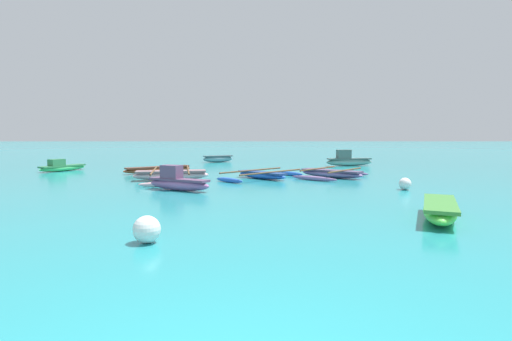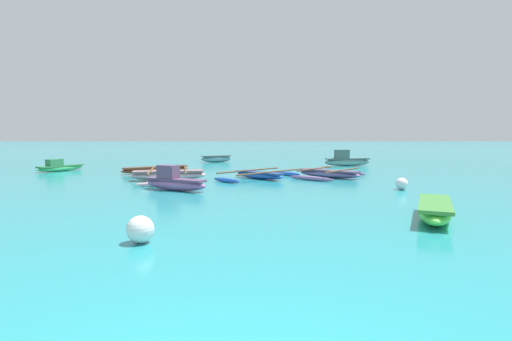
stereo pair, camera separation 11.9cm
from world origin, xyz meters
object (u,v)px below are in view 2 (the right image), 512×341
Objects in this scene: moored_boat_5 at (347,160)px; mooring_buoy_0 at (141,229)px; moored_boat_6 at (217,159)px; moored_boat_8 at (260,175)px; moored_boat_1 at (156,169)px; moored_boat_3 at (329,173)px; moored_boat_2 at (175,182)px; mooring_buoy_1 at (402,184)px; moored_boat_0 at (169,175)px; moored_boat_7 at (436,210)px; moored_boat_4 at (60,167)px.

moored_boat_5 reaches higher than mooring_buoy_0.
moored_boat_6 is at bearing 148.13° from moored_boat_5.
mooring_buoy_0 is (-2.26, -10.71, 0.08)m from moored_boat_8.
moored_boat_1 is 0.81× the size of moored_boat_3.
moored_boat_2 is 1.10× the size of moored_boat_6.
moored_boat_6 is at bearing 119.29° from mooring_buoy_1.
moored_boat_3 is at bearing -1.45° from moored_boat_0.
moored_boat_3 is 12.49m from mooring_buoy_0.
mooring_buoy_0 is (0.80, -6.96, -0.06)m from moored_boat_2.
moored_boat_7 is at bearing -55.92° from moored_boat_0.
moored_boat_1 is at bearing 148.92° from mooring_buoy_1.
moored_boat_6 reaches higher than moored_boat_1.
moored_boat_7 is 9.60m from moored_boat_8.
mooring_buoy_1 is (10.44, -6.30, 0.02)m from moored_boat_1.
moored_boat_3 is 9.25m from moored_boat_7.
moored_boat_1 is 0.79× the size of moored_boat_8.
moored_boat_7 is at bearing 17.68° from mooring_buoy_0.
moored_boat_0 is at bearing -131.47° from moored_boat_3.
mooring_buoy_0 is at bearing -76.67° from moored_boat_3.
moored_boat_2 reaches higher than moored_boat_1.
moored_boat_2 is 0.89× the size of moored_boat_7.
mooring_buoy_0 is (-6.28, -2.00, 0.02)m from moored_boat_7.
mooring_buoy_0 is (8.60, -14.48, 0.02)m from moored_boat_4.
mooring_buoy_1 is at bearing -26.07° from moored_boat_3.
moored_boat_0 is 10.21m from mooring_buoy_0.
mooring_buoy_1 is at bearing -85.85° from moored_boat_6.
moored_boat_5 is at bearing 80.02° from moored_boat_2.
mooring_buoy_0 reaches higher than moored_boat_0.
moored_boat_0 and moored_boat_6 have the same top height.
mooring_buoy_1 is (7.37, 7.10, -0.04)m from mooring_buoy_0.
moored_boat_2 is 8.64m from moored_boat_7.
moored_boat_6 is 20.80m from moored_boat_7.
moored_boat_5 reaches higher than moored_boat_1.
moored_boat_7 is at bearing -21.01° from moored_boat_8.
moored_boat_2 is at bearing -178.99° from mooring_buoy_1.
mooring_buoy_0 is (-5.49, -11.22, 0.06)m from moored_boat_3.
moored_boat_6 is at bearing 117.62° from moored_boat_2.
moored_boat_5 reaches higher than moored_boat_4.
moored_boat_6 is at bearing 149.71° from moored_boat_8.
moored_boat_8 is 10.95m from mooring_buoy_0.
mooring_buoy_0 reaches higher than mooring_buoy_1.
moored_boat_2 reaches higher than moored_boat_7.
moored_boat_1 is (-1.39, 3.33, -0.03)m from moored_boat_0.
moored_boat_2 reaches higher than moored_boat_6.
moored_boat_4 is (-6.91, 4.42, 0.01)m from moored_boat_0.
mooring_buoy_0 is (1.69, -10.06, 0.02)m from moored_boat_0.
moored_boat_0 is at bearing 99.53° from mooring_buoy_0.
moored_boat_8 is (3.01, -10.86, -0.09)m from moored_boat_6.
moored_boat_2 is 7.60m from moored_boat_3.
moored_boat_5 is at bearing 87.42° from mooring_buoy_1.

